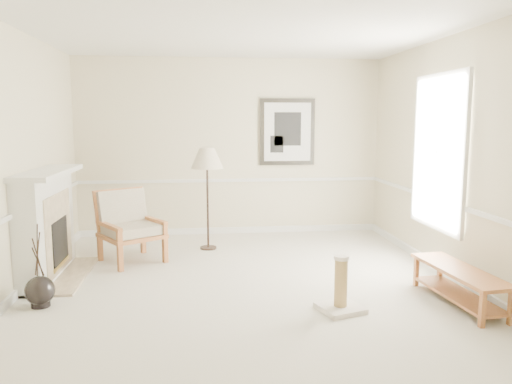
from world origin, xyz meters
TOP-DOWN VIEW (x-y plane):
  - ground at (0.00, 0.00)m, footprint 5.50×5.50m
  - room at (0.14, 0.08)m, footprint 5.04×5.54m
  - fireplace at (-2.34, 0.60)m, footprint 0.64×1.64m
  - floor_vase at (-2.15, -0.41)m, footprint 0.30×0.30m
  - armchair at (-1.49, 1.26)m, footprint 1.03×1.04m
  - floor_lamp at (-0.40, 1.74)m, footprint 0.62×0.62m
  - bench at (2.15, -0.80)m, footprint 0.50×1.34m
  - scratching_post at (0.87, -0.86)m, footprint 0.50×0.50m

SIDE VIEW (x-z plane):
  - ground at x=0.00m, z-range 0.00..0.00m
  - floor_vase at x=-2.15m, z-range -0.28..0.59m
  - scratching_post at x=0.87m, z-range -0.11..0.46m
  - bench at x=2.15m, z-range 0.06..0.44m
  - armchair at x=-1.49m, z-range 0.04..1.00m
  - fireplace at x=-2.34m, z-range -0.01..1.30m
  - floor_lamp at x=-0.40m, z-range 0.56..2.05m
  - room at x=0.14m, z-range 0.41..3.33m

